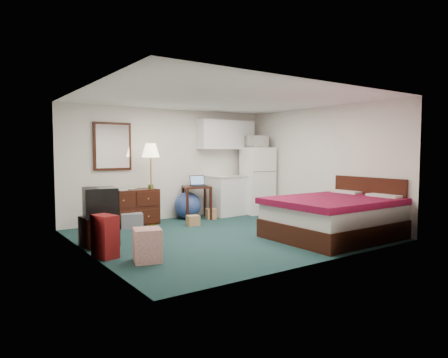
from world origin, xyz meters
TOP-DOWN VIEW (x-y plane):
  - floor at (0.00, 0.00)m, footprint 5.00×4.50m
  - ceiling at (0.00, 0.00)m, footprint 5.00×4.50m
  - walls at (0.00, 0.00)m, footprint 5.01×4.51m
  - mirror at (-1.35, 2.22)m, footprint 0.80×0.06m
  - upper_cabinets at (1.45, 2.08)m, footprint 1.50×0.35m
  - headboard at (2.46, -1.28)m, footprint 0.06×1.56m
  - dresser at (-1.05, 1.98)m, footprint 1.10×0.50m
  - floor_lamp at (-0.70, 1.75)m, footprint 0.37×0.37m
  - desk at (0.48, 1.86)m, footprint 0.75×0.75m
  - exercise_ball at (0.29, 1.96)m, footprint 0.69×0.69m
  - kitchen_counter at (1.34, 1.91)m, footprint 0.90×0.71m
  - fridge at (2.13, 1.68)m, footprint 0.78×0.78m
  - bed at (1.48, -1.28)m, footprint 2.21×1.73m
  - tv_stand at (-2.21, 0.49)m, footprint 0.55×0.58m
  - suitcase at (-2.35, -0.28)m, footprint 0.33×0.43m
  - retail_box at (-1.94, -0.83)m, footprint 0.47×0.47m
  - file_bin at (-1.19, 1.62)m, footprint 0.50×0.43m
  - cardboard_box_a at (-0.03, 1.17)m, footprint 0.28×0.24m
  - cardboard_box_b at (0.72, 1.63)m, footprint 0.26×0.29m
  - laptop at (0.49, 1.79)m, footprint 0.41×0.36m
  - crt_tv at (-2.19, 0.46)m, footprint 0.60×0.64m
  - microwave at (2.07, 1.66)m, footprint 0.60×0.46m
  - book_a at (-1.34, 1.90)m, footprint 0.18×0.07m
  - book_b at (-1.11, 2.02)m, footprint 0.16×0.05m
  - mug at (-0.66, 1.85)m, footprint 0.14×0.13m

SIDE VIEW (x-z plane):
  - floor at x=0.00m, z-range -0.01..0.01m
  - cardboard_box_a at x=-0.03m, z-range 0.00..0.21m
  - cardboard_box_b at x=0.72m, z-range 0.00..0.24m
  - file_bin at x=-1.19m, z-range 0.00..0.30m
  - retail_box at x=-1.94m, z-range 0.00..0.47m
  - tv_stand at x=-2.21m, z-range 0.00..0.49m
  - exercise_ball at x=0.29m, z-range 0.00..0.62m
  - suitcase at x=-2.35m, z-range 0.00..0.63m
  - bed at x=1.48m, z-range 0.00..0.71m
  - dresser at x=-1.05m, z-range 0.00..0.75m
  - desk at x=0.48m, z-range 0.00..0.75m
  - kitchen_counter at x=1.34m, z-range 0.00..0.93m
  - headboard at x=2.46m, z-range 0.05..1.05m
  - crt_tv at x=-2.19m, z-range 0.49..0.96m
  - mug at x=-0.66m, z-range 0.75..0.87m
  - fridge at x=2.13m, z-range 0.00..1.64m
  - book_b at x=-1.11m, z-range 0.75..0.96m
  - floor_lamp at x=-0.70m, z-range 0.00..1.71m
  - book_a at x=-1.34m, z-range 0.75..0.99m
  - laptop at x=0.49m, z-range 0.75..0.99m
  - walls at x=0.00m, z-range 0.00..2.50m
  - mirror at x=-1.35m, z-range 1.15..2.15m
  - microwave at x=2.07m, z-range 1.64..2.00m
  - upper_cabinets at x=1.45m, z-range 1.60..2.30m
  - ceiling at x=0.00m, z-range 2.50..2.50m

